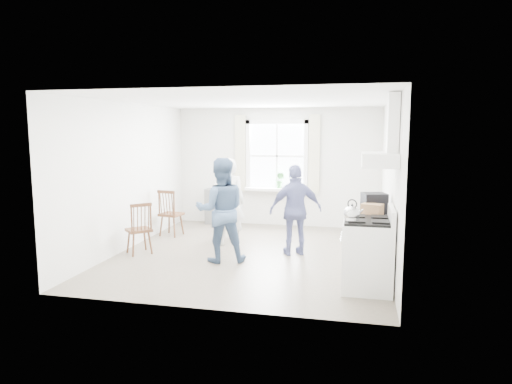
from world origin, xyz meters
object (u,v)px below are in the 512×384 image
person_mid (221,210)px  windsor_chair_b (168,208)px  gas_stove (368,254)px  windsor_chair_c (140,223)px  low_cabinet (371,244)px  person_right (296,210)px  stereo_stack (374,203)px  windsor_chair_a (225,215)px  person_left (229,202)px

person_mid → windsor_chair_b: bearing=-62.0°
gas_stove → windsor_chair_c: 3.85m
low_cabinet → person_right: person_right is taller
low_cabinet → person_mid: size_ratio=0.53×
person_right → stereo_stack: bearing=128.4°
windsor_chair_c → person_right: (2.57, 0.60, 0.22)m
gas_stove → person_right: size_ratio=0.73×
gas_stove → windsor_chair_a: size_ratio=1.27×
stereo_stack → person_left: person_left is taller
windsor_chair_b → person_left: person_left is taller
low_cabinet → windsor_chair_b: windsor_chair_b is taller
gas_stove → stereo_stack: (0.09, 0.78, 0.57)m
person_left → person_right: bearing=153.7°
windsor_chair_b → gas_stove: bearing=-30.6°
low_cabinet → person_right: (-1.24, 0.79, 0.32)m
gas_stove → windsor_chair_b: bearing=149.4°
windsor_chair_c → person_mid: person_mid is taller
low_cabinet → person_right: size_ratio=0.58×
gas_stove → person_right: bearing=128.1°
stereo_stack → windsor_chair_a: stereo_stack is taller
windsor_chair_a → person_left: person_left is taller
windsor_chair_c → person_mid: size_ratio=0.54×
gas_stove → person_mid: 2.47m
low_cabinet → windsor_chair_a: low_cabinet is taller
person_right → windsor_chair_c: bearing=-9.1°
low_cabinet → person_mid: 2.40m
low_cabinet → windsor_chair_c: (-3.81, 0.19, 0.10)m
low_cabinet → person_mid: (-2.36, 0.13, 0.39)m
gas_stove → stereo_stack: bearing=83.4°
windsor_chair_a → person_right: person_right is taller
windsor_chair_a → person_left: (0.12, -0.20, 0.27)m
low_cabinet → person_right: bearing=147.5°
windsor_chair_b → low_cabinet: bearing=-21.9°
gas_stove → low_cabinet: bearing=84.3°
stereo_stack → person_right: (-1.26, 0.71, -0.28)m
low_cabinet → stereo_stack: stereo_stack is taller
windsor_chair_a → windsor_chair_c: windsor_chair_c is taller
person_mid → stereo_stack: bearing=159.8°
gas_stove → person_right: 1.91m
windsor_chair_c → person_left: 1.62m
windsor_chair_c → person_right: 2.65m
person_mid → person_right: (1.12, 0.66, -0.07)m
low_cabinet → person_left: bearing=155.7°
stereo_stack → windsor_chair_b: (-3.92, 1.49, -0.47)m
windsor_chair_a → person_mid: (0.28, -1.20, 0.31)m
windsor_chair_b → windsor_chair_c: (0.09, -1.38, -0.02)m
low_cabinet → person_mid: bearing=176.8°
person_left → low_cabinet: bearing=144.6°
stereo_stack → windsor_chair_a: size_ratio=0.46×
person_mid → person_right: size_ratio=1.09×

